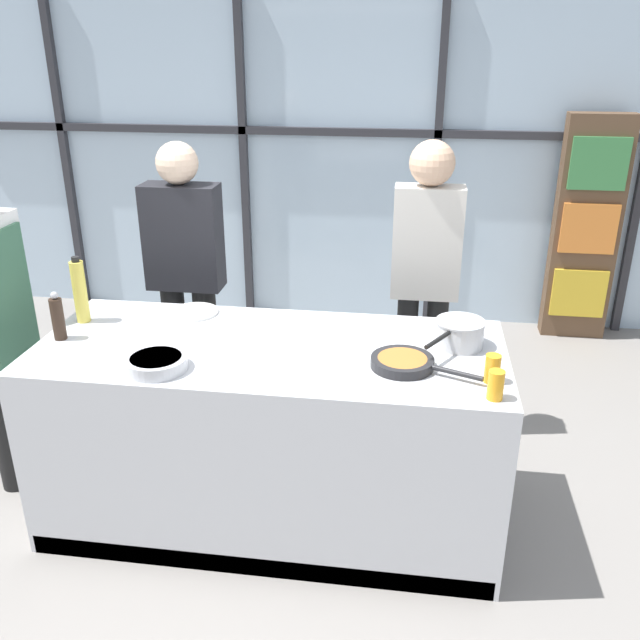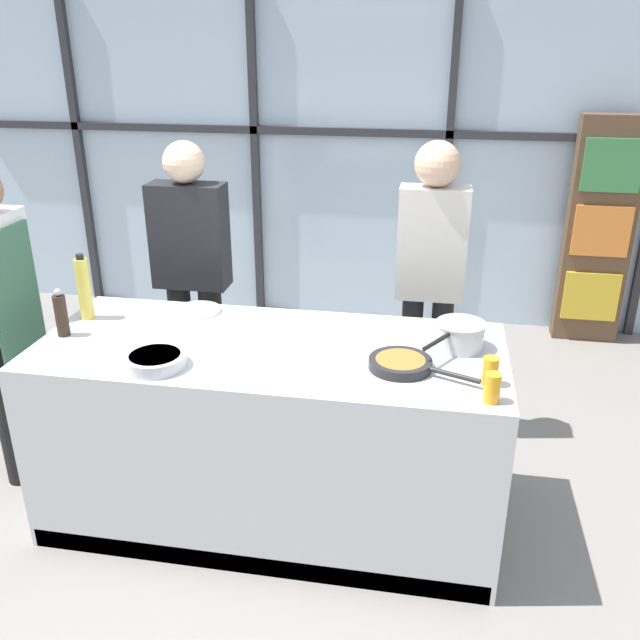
% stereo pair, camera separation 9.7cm
% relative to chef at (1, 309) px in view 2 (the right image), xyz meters
% --- Properties ---
extents(ground_plane, '(18.00, 18.00, 0.00)m').
position_rel_chef_xyz_m(ground_plane, '(1.41, -0.11, -0.96)').
color(ground_plane, gray).
extents(back_window_wall, '(6.40, 0.10, 2.80)m').
position_rel_chef_xyz_m(back_window_wall, '(1.41, 2.60, 0.44)').
color(back_window_wall, silver).
rests_on(back_window_wall, ground_plane).
extents(bookshelf, '(0.48, 0.19, 1.72)m').
position_rel_chef_xyz_m(bookshelf, '(3.34, 2.41, -0.10)').
color(bookshelf, brown).
rests_on(bookshelf, ground_plane).
extents(demo_island, '(2.14, 0.90, 0.93)m').
position_rel_chef_xyz_m(demo_island, '(1.42, -0.11, -0.50)').
color(demo_island, silver).
rests_on(demo_island, ground_plane).
extents(chef, '(0.24, 0.42, 1.68)m').
position_rel_chef_xyz_m(chef, '(0.00, 0.00, 0.00)').
color(chef, black).
rests_on(chef, ground_plane).
extents(spectator_far_left, '(0.44, 0.24, 1.70)m').
position_rel_chef_xyz_m(spectator_far_left, '(0.71, 0.80, 0.01)').
color(spectator_far_left, black).
rests_on(spectator_far_left, ground_plane).
extents(spectator_center_left, '(0.38, 0.24, 1.74)m').
position_rel_chef_xyz_m(spectator_center_left, '(2.11, 0.80, 0.06)').
color(spectator_center_left, black).
rests_on(spectator_center_left, ground_plane).
extents(frying_pan, '(0.47, 0.28, 0.04)m').
position_rel_chef_xyz_m(frying_pan, '(2.03, -0.24, -0.01)').
color(frying_pan, '#232326').
rests_on(frying_pan, demo_island).
extents(saucepan, '(0.27, 0.38, 0.12)m').
position_rel_chef_xyz_m(saucepan, '(2.27, 0.01, 0.03)').
color(saucepan, silver).
rests_on(saucepan, demo_island).
extents(white_plate, '(0.24, 0.24, 0.01)m').
position_rel_chef_xyz_m(white_plate, '(0.95, 0.22, -0.03)').
color(white_plate, white).
rests_on(white_plate, demo_island).
extents(mixing_bowl, '(0.27, 0.27, 0.06)m').
position_rel_chef_xyz_m(mixing_bowl, '(0.99, -0.41, -0.00)').
color(mixing_bowl, silver).
rests_on(mixing_bowl, demo_island).
extents(oil_bottle, '(0.07, 0.07, 0.33)m').
position_rel_chef_xyz_m(oil_bottle, '(0.44, 0.04, 0.12)').
color(oil_bottle, '#E0CC4C').
rests_on(oil_bottle, demo_island).
extents(pepper_grinder, '(0.06, 0.06, 0.23)m').
position_rel_chef_xyz_m(pepper_grinder, '(0.43, -0.17, 0.07)').
color(pepper_grinder, '#332319').
rests_on(pepper_grinder, demo_island).
extents(juice_glass_near, '(0.06, 0.06, 0.12)m').
position_rel_chef_xyz_m(juice_glass_near, '(2.38, -0.46, 0.03)').
color(juice_glass_near, orange).
rests_on(juice_glass_near, demo_island).
extents(juice_glass_far, '(0.06, 0.06, 0.12)m').
position_rel_chef_xyz_m(juice_glass_far, '(2.38, -0.32, 0.03)').
color(juice_glass_far, orange).
rests_on(juice_glass_far, demo_island).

